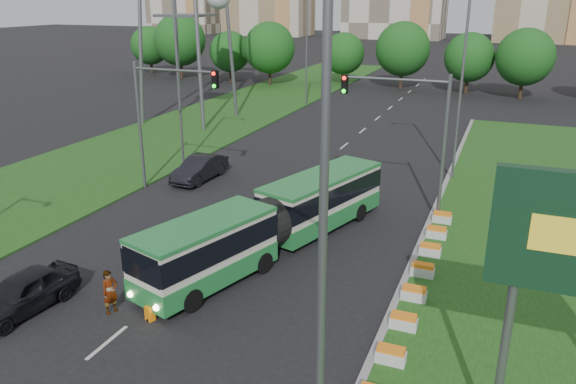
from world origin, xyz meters
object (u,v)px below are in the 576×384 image
at_px(traffic_mast_median, 414,124).
at_px(articulated_bus, 271,220).
at_px(traffic_mast_left, 160,107).
at_px(car_left_far, 200,168).
at_px(pedestrian, 110,292).
at_px(car_left_near, 23,293).
at_px(shopping_trolley, 150,313).

relative_size(traffic_mast_median, articulated_bus, 0.52).
relative_size(traffic_mast_median, traffic_mast_left, 1.00).
distance_m(traffic_mast_left, car_left_far, 5.35).
distance_m(car_left_far, pedestrian, 16.80).
bearing_deg(pedestrian, articulated_bus, -7.38).
xyz_separation_m(traffic_mast_left, car_left_near, (2.97, -14.42, -4.57)).
relative_size(car_left_near, shopping_trolley, 7.96).
bearing_deg(car_left_near, pedestrian, 25.09).
bearing_deg(pedestrian, car_left_near, 126.73).
bearing_deg(articulated_bus, car_left_far, 154.28).
distance_m(traffic_mast_median, car_left_far, 15.04).
distance_m(traffic_mast_median, pedestrian, 17.40).
distance_m(traffic_mast_left, shopping_trolley, 16.20).
bearing_deg(pedestrian, car_left_far, 35.80).
bearing_deg(pedestrian, shopping_trolley, -69.71).
bearing_deg(articulated_bus, traffic_mast_median, 68.35).
bearing_deg(traffic_mast_left, car_left_far, 71.01).
height_order(traffic_mast_median, traffic_mast_left, same).
relative_size(articulated_bus, pedestrian, 8.60).
bearing_deg(shopping_trolley, car_left_far, 137.26).
bearing_deg(car_left_near, shopping_trolley, 19.68).
xyz_separation_m(articulated_bus, car_left_near, (-6.79, -8.79, -0.78)).
xyz_separation_m(traffic_mast_median, articulated_bus, (-5.40, -6.63, -3.79)).
bearing_deg(traffic_mast_left, traffic_mast_median, 3.77).
distance_m(traffic_mast_left, pedestrian, 15.32).
xyz_separation_m(pedestrian, shopping_trolley, (1.71, 0.09, -0.61)).
relative_size(articulated_bus, car_left_far, 3.18).
bearing_deg(shopping_trolley, car_left_near, -142.69).
bearing_deg(articulated_bus, traffic_mast_left, 167.50).
height_order(traffic_mast_median, car_left_near, traffic_mast_median).
relative_size(car_left_near, pedestrian, 2.56).
distance_m(pedestrian, shopping_trolley, 1.82).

